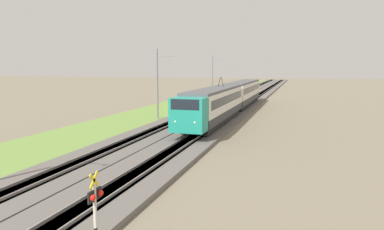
{
  "coord_description": "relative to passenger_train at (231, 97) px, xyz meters",
  "views": [
    {
      "loc": [
        -8.2,
        -13.32,
        6.29
      ],
      "look_at": [
        21.71,
        -4.52,
        2.26
      ],
      "focal_mm": 35.0,
      "sensor_mm": 36.0,
      "label": 1
    }
  ],
  "objects": [
    {
      "name": "grass_verge",
      "position": [
        10.07,
        10.59,
        -2.35
      ],
      "size": [
        240.0,
        8.06,
        0.12
      ],
      "color": "olive",
      "rests_on": "ground"
    },
    {
      "name": "crossing_signal_far",
      "position": [
        -38.45,
        -2.87,
        -0.51
      ],
      "size": [
        0.7,
        0.23,
        3.13
      ],
      "rotation": [
        0.0,
        0.0,
        -1.57
      ],
      "color": "beige",
      "rests_on": "ground"
    },
    {
      "name": "passenger_train",
      "position": [
        0.0,
        0.0,
        0.0
      ],
      "size": [
        39.98,
        2.95,
        5.13
      ],
      "rotation": [
        0.0,
        0.0,
        3.14
      ],
      "color": "teal",
      "rests_on": "ground"
    },
    {
      "name": "catenary_mast_mid",
      "position": [
        -6.96,
        7.52,
        1.91
      ],
      "size": [
        0.22,
        2.56,
        8.36
      ],
      "color": "slate",
      "rests_on": "ground"
    },
    {
      "name": "catenary_mast_far",
      "position": [
        21.22,
        7.53,
        1.97
      ],
      "size": [
        0.22,
        2.56,
        8.49
      ],
      "color": "slate",
      "rests_on": "ground"
    },
    {
      "name": "ballast_main",
      "position": [
        10.07,
        4.52,
        -2.26
      ],
      "size": [
        240.0,
        4.4,
        0.3
      ],
      "color": "#605B56",
      "rests_on": "ground"
    },
    {
      "name": "track_main",
      "position": [
        10.07,
        4.52,
        -2.25
      ],
      "size": [
        240.0,
        1.57,
        0.45
      ],
      "color": "#4C4238",
      "rests_on": "ground"
    },
    {
      "name": "ballast_adjacent",
      "position": [
        10.07,
        0.0,
        -2.26
      ],
      "size": [
        240.0,
        4.4,
        0.3
      ],
      "color": "#605B56",
      "rests_on": "ground"
    },
    {
      "name": "track_adjacent",
      "position": [
        10.07,
        0.0,
        -2.25
      ],
      "size": [
        240.0,
        1.57,
        0.45
      ],
      "color": "#4C4238",
      "rests_on": "ground"
    }
  ]
}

